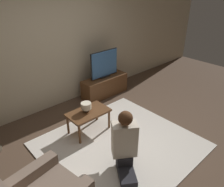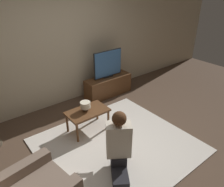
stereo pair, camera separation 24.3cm
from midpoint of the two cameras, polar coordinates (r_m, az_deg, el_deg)
The scene contains 8 objects.
ground_plane at distance 3.75m, azimuth 3.30°, elevation -13.40°, with size 10.00×10.00×0.00m, color brown.
wall_back at distance 4.60m, azimuth -12.67°, elevation 12.35°, with size 10.00×0.06×2.60m.
rug at distance 3.75m, azimuth 3.30°, elevation -13.31°, with size 2.37×2.21×0.02m.
tv_stand at distance 5.16m, azimuth 0.34°, elevation 1.97°, with size 1.14×0.36×0.46m.
tv at distance 4.95m, azimuth 0.33°, elevation 7.70°, with size 0.74×0.08×0.63m.
coffee_table at distance 3.88m, azimuth -4.62°, elevation -5.24°, with size 0.73×0.44×0.42m.
person_kneeling at distance 3.06m, azimuth 4.11°, elevation -12.71°, with size 0.65×0.81×0.96m.
table_lamp at distance 3.81m, azimuth -5.18°, elevation -3.16°, with size 0.18×0.18×0.17m.
Camera 2 is at (-1.82, -2.17, 2.46)m, focal length 35.00 mm.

